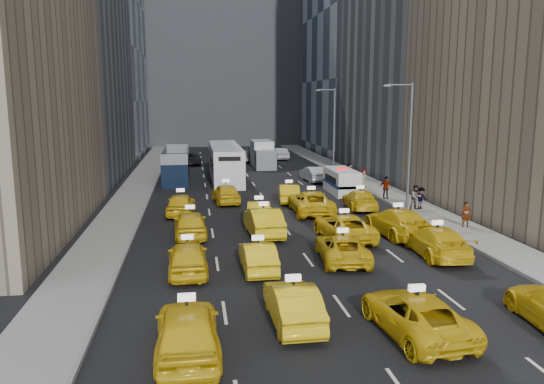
{
  "coord_description": "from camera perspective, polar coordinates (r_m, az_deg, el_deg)",
  "views": [
    {
      "loc": [
        -5.5,
        -22.76,
        7.87
      ],
      "look_at": [
        -0.59,
        10.19,
        2.0
      ],
      "focal_mm": 35.0,
      "sensor_mm": 36.0,
      "label": 1
    }
  ],
  "objects": [
    {
      "name": "misc_car_1",
      "position": [
        64.91,
        -8.72,
        3.55
      ],
      "size": [
        2.46,
        5.22,
        1.44
      ],
      "primitive_type": "imported",
      "rotation": [
        0.0,
        0.0,
        3.15
      ],
      "color": "black",
      "rests_on": "ground"
    },
    {
      "name": "taxi_2",
      "position": [
        18.99,
        15.18,
        -12.54
      ],
      "size": [
        2.78,
        5.26,
        1.41
      ],
      "primitive_type": "imported",
      "rotation": [
        0.0,
        0.0,
        3.23
      ],
      "color": "yellow",
      "rests_on": "ground"
    },
    {
      "name": "city_bus",
      "position": [
        52.27,
        -5.06,
        3.15
      ],
      "size": [
        2.95,
        13.18,
        3.39
      ],
      "rotation": [
        0.0,
        0.0,
        0.02
      ],
      "color": "silver",
      "rests_on": "ground"
    },
    {
      "name": "taxi_7",
      "position": [
        28.18,
        17.26,
        -5.09
      ],
      "size": [
        2.4,
        5.33,
        1.52
      ],
      "primitive_type": "imported",
      "rotation": [
        0.0,
        0.0,
        3.09
      ],
      "color": "yellow",
      "rests_on": "ground"
    },
    {
      "name": "pedestrian_0",
      "position": [
        34.38,
        20.17,
        -2.28
      ],
      "size": [
        0.63,
        0.47,
        1.56
      ],
      "primitive_type": "imported",
      "rotation": [
        0.0,
        0.0,
        -0.17
      ],
      "color": "gray",
      "rests_on": "sidewalk_east"
    },
    {
      "name": "pedestrian_2",
      "position": [
        39.06,
        15.72,
        -0.63
      ],
      "size": [
        1.07,
        0.63,
        1.55
      ],
      "primitive_type": "imported",
      "rotation": [
        0.0,
        0.0,
        0.23
      ],
      "color": "gray",
      "rests_on": "sidewalk_east"
    },
    {
      "name": "pedestrian_5",
      "position": [
        51.32,
        8.41,
        2.13
      ],
      "size": [
        1.53,
        0.69,
        1.59
      ],
      "primitive_type": "imported",
      "rotation": [
        0.0,
        0.0,
        0.19
      ],
      "color": "gray",
      "rests_on": "sidewalk_east"
    },
    {
      "name": "taxi_8",
      "position": [
        30.95,
        -8.78,
        -3.39
      ],
      "size": [
        1.99,
        4.59,
        1.54
      ],
      "primitive_type": "imported",
      "rotation": [
        0.0,
        0.0,
        3.18
      ],
      "color": "yellow",
      "rests_on": "ground"
    },
    {
      "name": "taxi_12",
      "position": [
        36.85,
        -9.78,
        -1.29
      ],
      "size": [
        2.15,
        4.56,
        1.51
      ],
      "primitive_type": "imported",
      "rotation": [
        0.0,
        0.0,
        3.06
      ],
      "color": "yellow",
      "rests_on": "ground"
    },
    {
      "name": "double_decker",
      "position": [
        52.58,
        -10.26,
        2.88
      ],
      "size": [
        3.45,
        10.68,
        3.05
      ],
      "rotation": [
        0.0,
        0.0,
        -0.1
      ],
      "color": "black",
      "rests_on": "ground"
    },
    {
      "name": "taxi_13",
      "position": [
        34.39,
        -1.42,
        -2.08
      ],
      "size": [
        1.96,
        4.29,
        1.36
      ],
      "primitive_type": "imported",
      "rotation": [
        0.0,
        0.0,
        3.01
      ],
      "color": "yellow",
      "rests_on": "ground"
    },
    {
      "name": "pedestrian_4",
      "position": [
        47.29,
        9.8,
        1.46
      ],
      "size": [
        0.9,
        0.65,
        1.64
      ],
      "primitive_type": "imported",
      "rotation": [
        0.0,
        0.0,
        0.3
      ],
      "color": "gray",
      "rests_on": "sidewalk_east"
    },
    {
      "name": "building_backdrop",
      "position": [
        95.69,
        -5.35,
        17.23
      ],
      "size": [
        30.0,
        12.0,
        40.0
      ],
      "primitive_type": "cube",
      "color": "slate",
      "rests_on": "ground"
    },
    {
      "name": "taxi_14",
      "position": [
        36.92,
        4.23,
        -1.1
      ],
      "size": [
        2.85,
        5.78,
        1.58
      ],
      "primitive_type": "imported",
      "rotation": [
        0.0,
        0.0,
        3.1
      ],
      "color": "yellow",
      "rests_on": "ground"
    },
    {
      "name": "misc_car_0",
      "position": [
        51.26,
        4.45,
        1.95
      ],
      "size": [
        1.95,
        4.55,
        1.46
      ],
      "primitive_type": "imported",
      "rotation": [
        0.0,
        0.0,
        3.23
      ],
      "color": "#ABADB3",
      "rests_on": "ground"
    },
    {
      "name": "taxi_4",
      "position": [
        24.57,
        -9.04,
        -6.98
      ],
      "size": [
        1.87,
        4.44,
        1.5
      ],
      "primitive_type": "imported",
      "rotation": [
        0.0,
        0.0,
        3.17
      ],
      "color": "yellow",
      "rests_on": "ground"
    },
    {
      "name": "sidewalk_east",
      "position": [
        50.97,
        9.93,
        1.04
      ],
      "size": [
        3.0,
        90.0,
        0.15
      ],
      "primitive_type": "cube",
      "color": "gray",
      "rests_on": "ground"
    },
    {
      "name": "curb_east",
      "position": [
        50.53,
        8.37,
        1.03
      ],
      "size": [
        0.15,
        90.0,
        0.18
      ],
      "primitive_type": "cube",
      "color": "slate",
      "rests_on": "ground"
    },
    {
      "name": "pedestrian_3",
      "position": [
        42.31,
        12.13,
        0.47
      ],
      "size": [
        1.08,
        0.57,
        1.77
      ],
      "primitive_type": "imported",
      "rotation": [
        0.0,
        0.0,
        -0.09
      ],
      "color": "gray",
      "rests_on": "sidewalk_east"
    },
    {
      "name": "taxi_5",
      "position": [
        24.68,
        -1.52,
        -6.95
      ],
      "size": [
        1.49,
        4.14,
        1.36
      ],
      "primitive_type": "imported",
      "rotation": [
        0.0,
        0.0,
        3.15
      ],
      "color": "yellow",
      "rests_on": "ground"
    },
    {
      "name": "ground",
      "position": [
        24.7,
        4.9,
        -8.62
      ],
      "size": [
        160.0,
        160.0,
        0.0
      ],
      "primitive_type": "plane",
      "color": "black",
      "rests_on": "ground"
    },
    {
      "name": "taxi_0",
      "position": [
        17.1,
        -9.07,
        -14.42
      ],
      "size": [
        2.06,
        4.94,
        1.67
      ],
      "primitive_type": "imported",
      "rotation": [
        0.0,
        0.0,
        3.16
      ],
      "color": "yellow",
      "rests_on": "ground"
    },
    {
      "name": "misc_car_4",
      "position": [
        69.87,
        0.79,
        4.15
      ],
      "size": [
        2.0,
        4.74,
        1.52
      ],
      "primitive_type": "imported",
      "rotation": [
        0.0,
        0.0,
        3.23
      ],
      "color": "#A4A5AC",
      "rests_on": "ground"
    },
    {
      "name": "taxi_6",
      "position": [
        26.33,
        7.58,
        -5.98
      ],
      "size": [
        2.69,
        4.99,
        1.33
      ],
      "primitive_type": "imported",
      "rotation": [
        0.0,
        0.0,
        3.04
      ],
      "color": "yellow",
      "rests_on": "ground"
    },
    {
      "name": "sidewalk_west",
      "position": [
        48.65,
        -14.26,
        0.46
      ],
      "size": [
        3.0,
        90.0,
        0.15
      ],
      "primitive_type": "cube",
      "color": "gray",
      "rests_on": "ground"
    },
    {
      "name": "misc_car_3",
      "position": [
        68.48,
        -5.65,
        3.99
      ],
      "size": [
        2.39,
        4.74,
        1.55
      ],
      "primitive_type": "imported",
      "rotation": [
        0.0,
        0.0,
        3.01
      ],
      "color": "black",
      "rests_on": "ground"
    },
    {
      "name": "taxi_9",
      "position": [
        30.94,
        -0.92,
        -3.17
      ],
      "size": [
        1.96,
        5.08,
        1.65
      ],
      "primitive_type": "imported",
      "rotation": [
        0.0,
        0.0,
        3.18
      ],
      "color": "yellow",
      "rests_on": "ground"
    },
    {
      "name": "curb_west",
      "position": [
        48.52,
        -12.56,
        0.52
      ],
      "size": [
        0.15,
        90.0,
        0.18
      ],
      "primitive_type": "cube",
      "color": "slate",
      "rests_on": "ground"
    },
    {
      "name": "nypd_van",
      "position": [
        44.94,
        7.49,
        1.1
      ],
      "size": [
        2.16,
        5.17,
        2.19
      ],
      "rotation": [
        0.0,
        0.0,
        0.03
      ],
      "color": "white",
      "rests_on": "ground"
    },
    {
      "name": "misc_car_2",
      "position": [
        67.8,
        -2.81,
        3.99
      ],
      "size": [
        2.98,
        5.77,
        1.6
      ],
      "primitive_type": "imported",
      "rotation": [
        0.0,
        0.0,
        3.28
      ],
      "color": "slate",
      "rests_on": "ground"
    },
    {
      "name": "streetlight_near",
      "position": [
        37.85,
        14.44,
        5.21
      ],
      "size": [
        2.15,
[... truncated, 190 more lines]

